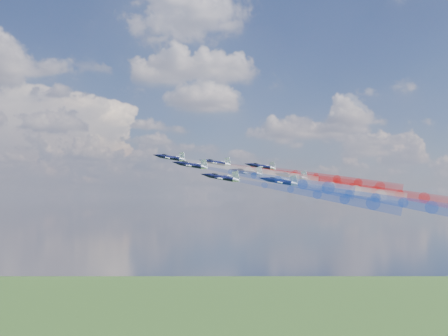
{
  "coord_description": "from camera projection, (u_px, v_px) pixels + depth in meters",
  "views": [
    {
      "loc": [
        -46.13,
        -175.84,
        149.61
      ],
      "look_at": [
        -11.62,
        -11.11,
        158.67
      ],
      "focal_mm": 42.71,
      "sensor_mm": 36.0,
      "label": 1
    }
  ],
  "objects": [
    {
      "name": "jet_outer_right",
      "position": [
        261.0,
        166.0,
        188.15
      ],
      "size": [
        15.08,
        14.16,
        6.15
      ],
      "primitive_type": null,
      "rotation": [
        0.18,
        -0.11,
        1.06
      ],
      "color": "black"
    },
    {
      "name": "jet_rear_left",
      "position": [
        280.0,
        181.0,
        151.35
      ],
      "size": [
        15.08,
        14.16,
        6.15
      ],
      "primitive_type": null,
      "rotation": [
        0.18,
        -0.11,
        1.06
      ],
      "color": "black"
    },
    {
      "name": "jet_inner_left",
      "position": [
        191.0,
        165.0,
        159.0
      ],
      "size": [
        15.08,
        14.16,
        6.15
      ],
      "primitive_type": null,
      "rotation": [
        0.18,
        -0.11,
        1.06
      ],
      "color": "black"
    },
    {
      "name": "jet_center_third",
      "position": [
        247.0,
        172.0,
        166.93
      ],
      "size": [
        15.08,
        14.16,
        6.15
      ],
      "primitive_type": null,
      "rotation": [
        0.18,
        -0.11,
        1.06
      ],
      "color": "black"
    },
    {
      "name": "trail_center_third",
      "position": [
        332.0,
        187.0,
        159.39
      ],
      "size": [
        39.63,
        23.95,
        11.73
      ],
      "primitive_type": null,
      "rotation": [
        0.18,
        -0.11,
        1.06
      ],
      "color": "white"
    },
    {
      "name": "trail_rear_left",
      "position": [
        376.0,
        198.0,
        143.81
      ],
      "size": [
        39.63,
        23.95,
        11.73
      ],
      "primitive_type": null,
      "rotation": [
        0.18,
        -0.11,
        1.06
      ],
      "color": "blue"
    },
    {
      "name": "trail_outer_left",
      "position": [
        317.0,
        194.0,
        139.87
      ],
      "size": [
        39.63,
        23.95,
        11.73
      ],
      "primitive_type": null,
      "rotation": [
        0.18,
        -0.11,
        1.06
      ],
      "color": "blue"
    },
    {
      "name": "trail_outer_right",
      "position": [
        337.0,
        179.0,
        180.61
      ],
      "size": [
        39.63,
        23.95,
        11.73
      ],
      "primitive_type": null,
      "rotation": [
        0.18,
        -0.11,
        1.06
      ],
      "color": "red"
    },
    {
      "name": "jet_rear_right",
      "position": [
        292.0,
        176.0,
        172.87
      ],
      "size": [
        15.08,
        14.16,
        6.15
      ],
      "primitive_type": null,
      "rotation": [
        0.18,
        -0.11,
        1.06
      ],
      "color": "black"
    },
    {
      "name": "jet_lead",
      "position": [
        170.0,
        158.0,
        173.13
      ],
      "size": [
        15.08,
        14.16,
        6.15
      ],
      "primitive_type": null,
      "rotation": [
        0.18,
        -0.11,
        1.06
      ],
      "color": "black"
    },
    {
      "name": "trail_rear_right",
      "position": [
        376.0,
        190.0,
        165.33
      ],
      "size": [
        39.63,
        23.95,
        11.73
      ],
      "primitive_type": null,
      "rotation": [
        0.18,
        -0.11,
        1.06
      ],
      "color": "red"
    },
    {
      "name": "trail_inner_left",
      "position": [
        278.0,
        180.0,
        151.45
      ],
      "size": [
        39.63,
        23.95,
        11.73
      ],
      "primitive_type": null,
      "rotation": [
        0.18,
        -0.11,
        1.06
      ],
      "color": "blue"
    },
    {
      "name": "trail_inner_right",
      "position": [
        293.0,
        175.0,
        173.49
      ],
      "size": [
        39.63,
        23.95,
        11.73
      ],
      "primitive_type": null,
      "rotation": [
        0.18,
        -0.11,
        1.06
      ],
      "color": "red"
    },
    {
      "name": "jet_inner_right",
      "position": [
        216.0,
        163.0,
        181.03
      ],
      "size": [
        15.08,
        14.16,
        6.15
      ],
      "primitive_type": null,
      "rotation": [
        0.18,
        -0.11,
        1.06
      ],
      "color": "black"
    },
    {
      "name": "trail_lead",
      "position": [
        249.0,
        171.0,
        165.59
      ],
      "size": [
        39.63,
        23.95,
        11.73
      ],
      "primitive_type": null,
      "rotation": [
        0.18,
        -0.11,
        1.06
      ],
      "color": "white"
    },
    {
      "name": "jet_outer_left",
      "position": [
        222.0,
        178.0,
        147.41
      ],
      "size": [
        15.08,
        14.16,
        6.15
      ],
      "primitive_type": null,
      "rotation": [
        0.18,
        -0.11,
        1.06
      ],
      "color": "black"
    }
  ]
}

